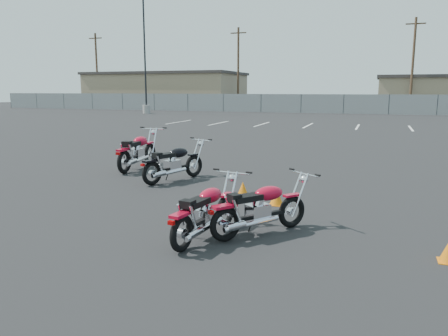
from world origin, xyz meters
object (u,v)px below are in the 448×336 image
(motorcycle_third_red, at_px, (260,208))
(motorcycle_rear_red, at_px, (206,212))
(motorcycle_second_black, at_px, (174,163))
(motorcycle_front_red, at_px, (138,151))

(motorcycle_third_red, bearing_deg, motorcycle_rear_red, -148.17)
(motorcycle_second_black, distance_m, motorcycle_third_red, 4.47)
(motorcycle_front_red, height_order, motorcycle_second_black, motorcycle_front_red)
(motorcycle_second_black, relative_size, motorcycle_third_red, 1.18)
(motorcycle_second_black, height_order, motorcycle_rear_red, motorcycle_second_black)
(motorcycle_third_red, distance_m, motorcycle_rear_red, 0.87)
(motorcycle_front_red, bearing_deg, motorcycle_third_red, -42.78)
(motorcycle_second_black, relative_size, motorcycle_rear_red, 1.06)
(motorcycle_front_red, bearing_deg, motorcycle_second_black, -34.52)
(motorcycle_third_red, xyz_separation_m, motorcycle_rear_red, (-0.74, -0.46, -0.00))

